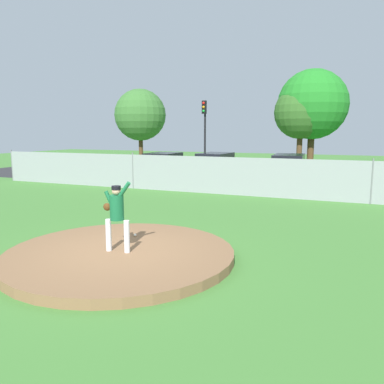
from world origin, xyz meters
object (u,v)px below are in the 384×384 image
Objects in this scene: baseball at (135,235)px; parked_car_champagne at (163,167)px; parked_car_charcoal at (288,171)px; pitcher_youth at (117,211)px; traffic_cone_orange at (123,174)px; traffic_light_near at (205,124)px; parked_car_navy at (215,168)px.

parked_car_champagne is (-5.81, 13.09, 0.54)m from baseball.
baseball is 13.12m from parked_car_charcoal.
pitcher_youth reaches higher than baseball.
pitcher_youth reaches higher than parked_car_charcoal.
parked_car_champagne is 7.74× the size of traffic_cone_orange.
parked_car_charcoal is 10.65m from traffic_cone_orange.
traffic_light_near is (-4.55, 17.09, 3.24)m from baseball.
parked_car_navy is at bearing 177.49° from parked_car_charcoal.
traffic_cone_orange is (-6.28, -0.39, -0.56)m from parked_car_navy.
parked_car_charcoal is 8.48× the size of traffic_cone_orange.
pitcher_youth is at bearing -66.96° from parked_car_champagne.
pitcher_youth is 22.53× the size of baseball.
traffic_cone_orange is 6.77m from traffic_light_near.
parked_car_navy is (-2.65, 14.43, -0.35)m from pitcher_youth.
baseball is 0.13× the size of traffic_cone_orange.
parked_car_navy is 8.15× the size of traffic_cone_orange.
baseball is at bearing -66.07° from parked_car_champagne.
parked_car_navy is (-4.35, 0.19, -0.01)m from parked_car_charcoal.
baseball is at bearing -55.92° from traffic_cone_orange.
baseball is 13.36m from parked_car_navy.
parked_car_charcoal reaches higher than traffic_cone_orange.
pitcher_youth is 0.33× the size of traffic_light_near.
traffic_light_near is at bearing 72.49° from parked_car_champagne.
traffic_cone_orange is (-8.63, 12.75, 0.01)m from baseball.
pitcher_youth reaches higher than parked_car_champagne.
parked_car_champagne is (-7.81, 0.14, -0.04)m from parked_car_charcoal.
traffic_cone_orange is at bearing -173.19° from parked_car_champagne.
traffic_light_near is at bearing 147.76° from parked_car_charcoal.
parked_car_navy is 6.32m from traffic_cone_orange.
traffic_light_near reaches higher than parked_car_charcoal.
parked_car_champagne is at bearing 179.00° from parked_car_charcoal.
parked_car_champagne is at bearing -179.09° from parked_car_navy.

